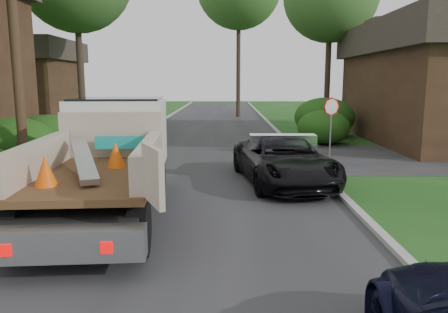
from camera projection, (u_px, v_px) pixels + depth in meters
name	position (u px, v px, depth m)	size (l,w,h in m)	color
ground	(180.00, 233.00, 9.09)	(120.00, 120.00, 0.00)	#184313
road	(204.00, 154.00, 18.94)	(8.00, 90.00, 0.02)	#28282B
curb_left	(110.00, 152.00, 18.95)	(0.20, 90.00, 0.12)	#9E9E99
curb_right	(299.00, 153.00, 18.91)	(0.20, 90.00, 0.12)	#9E9E99
stop_sign	(331.00, 115.00, 17.62)	(0.71, 0.32, 2.48)	slate
utility_pole	(13.00, 12.00, 13.14)	(2.42, 1.25, 10.00)	#382619
house_left_far	(19.00, 82.00, 30.31)	(7.56, 7.56, 6.00)	#342115
hedge_left_b	(15.00, 144.00, 15.37)	(2.86, 2.86, 1.87)	#114610
hedge_left_c	(47.00, 134.00, 18.83)	(2.60, 2.60, 1.70)	#114610
hedge_right_a	(323.00, 127.00, 21.72)	(2.60, 2.60, 1.70)	#114610
hedge_right_b	(324.00, 117.00, 24.63)	(3.38, 3.38, 2.21)	#114610
flatbed_truck	(110.00, 149.00, 10.92)	(3.44, 7.24, 2.67)	black
black_pickup	(284.00, 160.00, 13.38)	(2.40, 5.21, 1.45)	black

